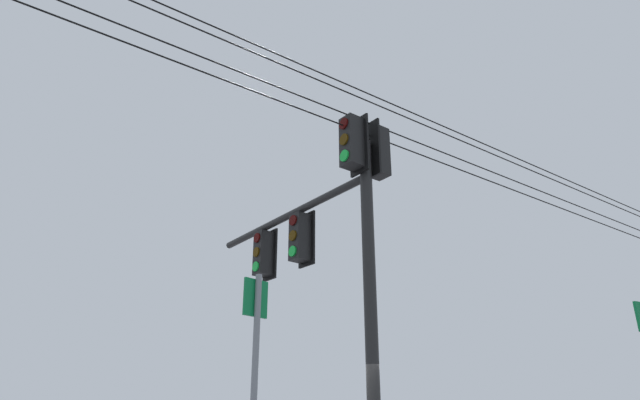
# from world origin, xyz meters

# --- Properties ---
(signal_mast_assembly) EXTENTS (4.04, 3.37, 6.57)m
(signal_mast_assembly) POSITION_xyz_m (-0.15, -0.36, 4.71)
(signal_mast_assembly) COLOR black
(signal_mast_assembly) RESTS_ON ground
(route_sign_secondary) EXTENTS (0.19, 0.29, 3.18)m
(route_sign_secondary) POSITION_xyz_m (-0.09, 2.98, 1.90)
(route_sign_secondary) COLOR slate
(route_sign_secondary) RESTS_ON ground
(overhead_wire_span) EXTENTS (17.69, 21.67, 1.16)m
(overhead_wire_span) POSITION_xyz_m (-0.10, 1.23, 6.76)
(overhead_wire_span) COLOR black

